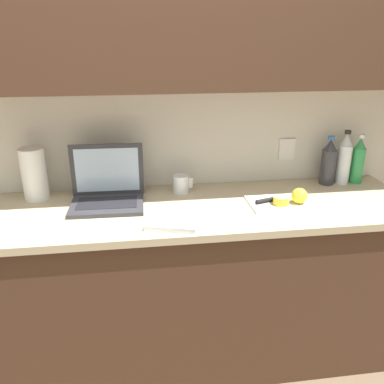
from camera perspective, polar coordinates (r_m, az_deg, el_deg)
ground_plane at (r=2.44m, az=-3.88°, el=-21.64°), size 12.00×12.00×0.00m
wall_back at (r=2.03m, az=-5.56°, el=18.26°), size 5.20×0.38×2.60m
counter_unit at (r=2.16m, az=-4.78°, el=-12.83°), size 2.53×0.63×0.88m
laptop at (r=2.03m, az=-11.81°, el=0.24°), size 0.36×0.27×0.28m
cutting_board at (r=2.05m, az=12.37°, el=-1.48°), size 0.32×0.22×0.01m
knife at (r=2.04m, az=11.21°, el=-1.06°), size 0.29×0.11×0.02m
lemon_half_cut at (r=2.01m, az=12.39°, el=-1.16°), size 0.08×0.08×0.04m
lemon_whole_beside at (r=2.04m, az=14.84°, el=-0.52°), size 0.08×0.08×0.08m
bottle_green_soda at (r=2.35m, az=18.58°, el=3.95°), size 0.08×0.08×0.27m
bottle_oil_tall at (r=2.39m, az=20.57°, el=4.31°), size 0.07×0.07×0.30m
bottle_water_clear at (r=2.43m, az=22.27°, el=4.07°), size 0.07×0.07×0.27m
measuring_cup at (r=2.13m, az=-1.56°, el=1.15°), size 0.10×0.08×0.09m
paper_towel_roll at (r=2.16m, az=-21.27°, el=2.38°), size 0.12×0.12×0.26m
dish_towel at (r=1.78m, az=-2.78°, el=-4.28°), size 0.25×0.21×0.02m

